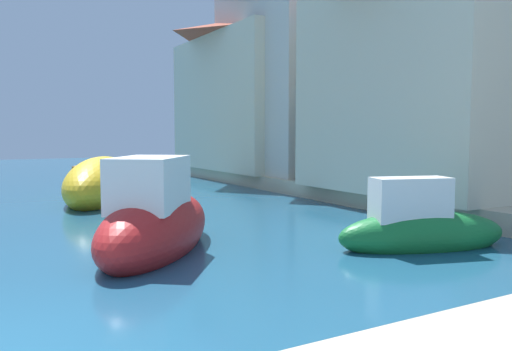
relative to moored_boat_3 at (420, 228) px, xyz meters
The scene contains 8 objects.
quay_promenade 3.87m from the moored_boat_3, 150.70° to the right, with size 44.00×32.00×0.50m.
moored_boat_3 is the anchor object (origin of this frame).
moored_boat_4 4.90m from the moored_boat_3, 152.83° to the left, with size 3.80×4.37×2.04m.
moored_boat_5 10.78m from the moored_boat_3, 109.00° to the left, with size 4.31×6.53×1.78m.
waterfront_building_main 7.47m from the moored_boat_3, 35.23° to the left, with size 7.24×6.95×6.96m.
waterfront_building_annex 13.38m from the moored_boat_3, 65.04° to the left, with size 5.95×6.43×8.68m.
waterfront_building_far 15.66m from the moored_boat_3, 69.55° to the left, with size 6.88×8.96×7.13m.
quayside_tree 13.91m from the moored_boat_3, 61.38° to the left, with size 2.73×2.73×4.33m.
Camera 1 is at (0.38, -5.21, 2.16)m, focal length 36.11 mm.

